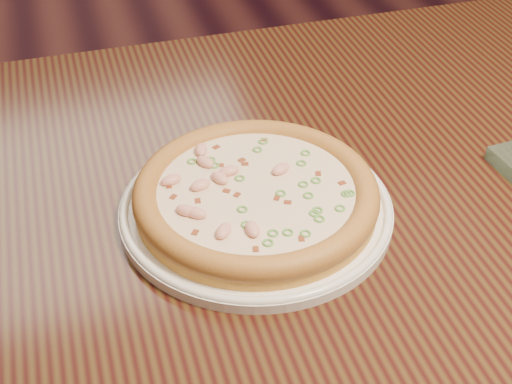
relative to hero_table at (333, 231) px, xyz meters
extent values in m
plane|color=black|center=(-0.19, 0.39, -0.65)|extent=(9.00, 9.00, 0.00)
cube|color=black|center=(0.00, 0.00, 0.08)|extent=(1.20, 0.80, 0.04)
cylinder|color=black|center=(0.54, 0.34, -0.30)|extent=(0.06, 0.06, 0.71)
cylinder|color=white|center=(-0.12, -0.05, 0.10)|extent=(0.30, 0.30, 0.01)
torus|color=white|center=(-0.12, -0.05, 0.11)|extent=(0.30, 0.30, 0.01)
cylinder|color=gold|center=(-0.12, -0.05, 0.12)|extent=(0.27, 0.27, 0.02)
torus|color=#BC7F3F|center=(-0.12, -0.05, 0.13)|extent=(0.27, 0.27, 0.03)
cylinder|color=beige|center=(-0.12, -0.05, 0.13)|extent=(0.22, 0.22, 0.00)
ellipsoid|color=#F2B29E|center=(-0.17, -0.11, 0.14)|extent=(0.03, 0.03, 0.01)
ellipsoid|color=#F2B29E|center=(-0.08, -0.03, 0.14)|extent=(0.03, 0.02, 0.01)
ellipsoid|color=#F2B29E|center=(-0.21, -0.01, 0.14)|extent=(0.03, 0.02, 0.01)
ellipsoid|color=#F2B29E|center=(-0.20, -0.07, 0.14)|extent=(0.03, 0.03, 0.01)
ellipsoid|color=#F2B29E|center=(-0.16, 0.01, 0.14)|extent=(0.02, 0.03, 0.01)
ellipsoid|color=#F2B29E|center=(-0.14, -0.02, 0.14)|extent=(0.02, 0.02, 0.01)
ellipsoid|color=#F2B29E|center=(-0.19, -0.08, 0.14)|extent=(0.03, 0.03, 0.01)
ellipsoid|color=#F2B29E|center=(-0.14, -0.12, 0.14)|extent=(0.01, 0.02, 0.01)
ellipsoid|color=#F2B29E|center=(-0.16, 0.03, 0.14)|extent=(0.02, 0.03, 0.01)
ellipsoid|color=#F2B29E|center=(-0.18, -0.03, 0.14)|extent=(0.03, 0.02, 0.01)
ellipsoid|color=#F2B29E|center=(-0.15, -0.02, 0.14)|extent=(0.02, 0.03, 0.01)
cube|color=maroon|center=(-0.21, -0.04, 0.13)|extent=(0.01, 0.01, 0.00)
cube|color=maroon|center=(-0.10, -0.07, 0.13)|extent=(0.01, 0.01, 0.00)
cube|color=maroon|center=(-0.09, -0.08, 0.13)|extent=(0.01, 0.01, 0.00)
cube|color=maroon|center=(-0.15, -0.05, 0.13)|extent=(0.01, 0.01, 0.00)
cube|color=maroon|center=(-0.08, 0.04, 0.13)|extent=(0.01, 0.01, 0.00)
cube|color=maroon|center=(-0.12, 0.01, 0.13)|extent=(0.01, 0.01, 0.00)
cube|color=maroon|center=(-0.14, -0.06, 0.13)|extent=(0.01, 0.01, 0.00)
cube|color=maroon|center=(-0.19, -0.05, 0.13)|extent=(0.01, 0.01, 0.00)
cube|color=maroon|center=(-0.20, -0.10, 0.13)|extent=(0.01, 0.01, 0.00)
cube|color=maroon|center=(-0.10, -0.14, 0.13)|extent=(0.01, 0.01, 0.00)
cube|color=maroon|center=(-0.16, 0.02, 0.13)|extent=(0.01, 0.01, 0.00)
cube|color=maroon|center=(-0.17, 0.02, 0.13)|extent=(0.01, 0.01, 0.00)
cube|color=maroon|center=(-0.15, 0.00, 0.13)|extent=(0.01, 0.01, 0.00)
cube|color=maroon|center=(-0.16, 0.02, 0.13)|extent=(0.01, 0.01, 0.00)
cube|color=maroon|center=(-0.21, -0.02, 0.13)|extent=(0.01, 0.01, 0.00)
cube|color=maroon|center=(-0.12, 0.00, 0.13)|extent=(0.01, 0.01, 0.00)
cube|color=maroon|center=(-0.05, -0.04, 0.13)|extent=(0.01, 0.01, 0.00)
cube|color=maroon|center=(-0.03, -0.07, 0.13)|extent=(0.01, 0.01, 0.00)
cube|color=maroon|center=(-0.14, 0.04, 0.13)|extent=(0.01, 0.01, 0.00)
cube|color=maroon|center=(-0.15, -0.14, 0.13)|extent=(0.01, 0.01, 0.00)
torus|color=#589841|center=(-0.15, 0.00, 0.13)|extent=(0.01, 0.01, 0.00)
torus|color=#589841|center=(-0.05, -0.11, 0.13)|extent=(0.01, 0.01, 0.00)
torus|color=#589841|center=(-0.11, -0.13, 0.13)|extent=(0.02, 0.02, 0.00)
torus|color=#589841|center=(-0.15, -0.11, 0.13)|extent=(0.01, 0.01, 0.00)
torus|color=#589841|center=(-0.07, -0.12, 0.13)|extent=(0.01, 0.01, 0.00)
torus|color=#589841|center=(-0.07, -0.06, 0.13)|extent=(0.01, 0.01, 0.00)
torus|color=#589841|center=(-0.09, -0.14, 0.13)|extent=(0.02, 0.02, 0.00)
torus|color=#589841|center=(-0.06, -0.02, 0.13)|extent=(0.02, 0.02, 0.00)
torus|color=#589841|center=(-0.13, -0.14, 0.13)|extent=(0.01, 0.01, 0.00)
torus|color=#589841|center=(-0.18, 0.02, 0.13)|extent=(0.02, 0.02, 0.00)
torus|color=#589841|center=(-0.05, 0.00, 0.13)|extent=(0.01, 0.01, 0.00)
torus|color=#589841|center=(-0.03, -0.09, 0.13)|extent=(0.01, 0.01, 0.00)
torus|color=#589841|center=(-0.05, -0.06, 0.13)|extent=(0.02, 0.02, 0.00)
torus|color=#589841|center=(-0.12, -0.13, 0.13)|extent=(0.02, 0.02, 0.00)
torus|color=#589841|center=(-0.09, 0.03, 0.13)|extent=(0.02, 0.02, 0.00)
torus|color=#589841|center=(-0.10, -0.07, 0.13)|extent=(0.01, 0.01, 0.00)
torus|color=#589841|center=(-0.14, -0.08, 0.13)|extent=(0.02, 0.02, 0.00)
torus|color=#589841|center=(-0.03, -0.09, 0.13)|extent=(0.02, 0.02, 0.00)
torus|color=#589841|center=(-0.10, 0.02, 0.13)|extent=(0.02, 0.02, 0.00)
torus|color=#589841|center=(-0.07, -0.11, 0.13)|extent=(0.01, 0.01, 0.00)
torus|color=#589841|center=(-0.15, 0.02, 0.13)|extent=(0.01, 0.01, 0.00)
torus|color=#589841|center=(-0.07, -0.11, 0.13)|extent=(0.02, 0.02, 0.00)
torus|color=#589841|center=(-0.07, -0.08, 0.13)|extent=(0.02, 0.02, 0.00)
torus|color=#589841|center=(-0.13, -0.03, 0.13)|extent=(0.01, 0.01, 0.00)
camera|label=1|loc=(-0.29, -0.64, 0.61)|focal=50.00mm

